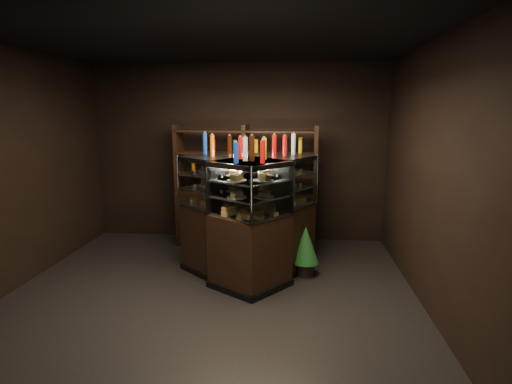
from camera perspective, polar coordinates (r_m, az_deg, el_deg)
ground at (r=4.92m, az=-6.89°, el=-15.38°), size 5.00×5.00×0.00m
room_shell at (r=4.40m, az=-7.51°, el=7.79°), size 5.02×5.02×3.01m
display_case at (r=5.39m, az=-0.98°, el=-6.65°), size 1.94×1.66×1.63m
food_display at (r=5.21m, az=-1.00°, el=0.28°), size 1.44×1.23×0.49m
bottles_top at (r=5.14m, az=-1.03°, el=6.42°), size 1.26×1.09×0.30m
potted_conifer at (r=5.50m, az=7.09°, el=-7.34°), size 0.37×0.37×0.79m
back_shelving at (r=6.58m, az=-1.46°, el=-2.61°), size 2.31×0.53×2.00m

